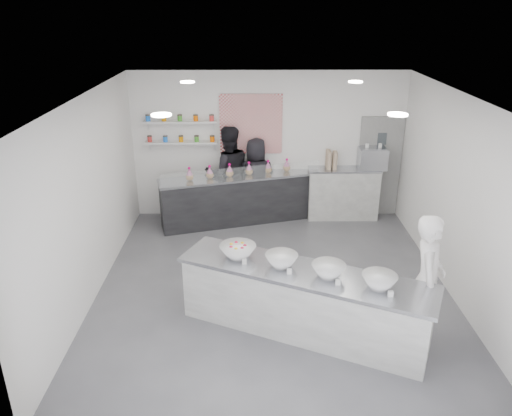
{
  "coord_description": "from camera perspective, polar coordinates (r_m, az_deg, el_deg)",
  "views": [
    {
      "loc": [
        -0.33,
        -6.86,
        4.22
      ],
      "look_at": [
        -0.27,
        0.4,
        1.2
      ],
      "focal_mm": 35.0,
      "sensor_mm": 36.0,
      "label": 1
    }
  ],
  "objects": [
    {
      "name": "cookie_bags",
      "position": [
        9.93,
        -1.91,
        4.44
      ],
      "size": [
        2.11,
        0.74,
        0.27
      ],
      "primitive_type": null,
      "rotation": [
        0.0,
        0.0,
        0.28
      ],
      "color": "#CD62A2",
      "rests_on": "back_bar"
    },
    {
      "name": "staff_right",
      "position": [
        10.26,
        0.02,
        3.37
      ],
      "size": [
        0.84,
        0.56,
        1.7
      ],
      "primitive_type": "imported",
      "rotation": [
        0.0,
        0.0,
        3.12
      ],
      "color": "black",
      "rests_on": "floor"
    },
    {
      "name": "back_bar",
      "position": [
        10.15,
        -1.87,
        1.03
      ],
      "size": [
        3.26,
        1.46,
        1.0
      ],
      "primitive_type": "cube",
      "rotation": [
        0.0,
        0.0,
        0.28
      ],
      "color": "black",
      "rests_on": "floor"
    },
    {
      "name": "left_wall",
      "position": [
        7.77,
        -18.59,
        0.83
      ],
      "size": [
        0.0,
        6.0,
        6.0
      ],
      "primitive_type": "plane",
      "rotation": [
        1.57,
        0.0,
        1.57
      ],
      "color": "white",
      "rests_on": "floor"
    },
    {
      "name": "jar_shelf_upper",
      "position": [
        10.11,
        -8.66,
        9.73
      ],
      "size": [
        1.45,
        0.22,
        0.04
      ],
      "primitive_type": "cube",
      "color": "silver",
      "rests_on": "back_wall"
    },
    {
      "name": "pattern_panel",
      "position": [
        10.1,
        -0.58,
        9.55
      ],
      "size": [
        1.25,
        0.03,
        1.2
      ],
      "primitive_type": "cube",
      "color": "#BE3439",
      "rests_on": "back_wall"
    },
    {
      "name": "downlight_3",
      "position": [
        8.73,
        11.3,
        13.96
      ],
      "size": [
        0.24,
        0.24,
        0.02
      ],
      "primitive_type": "cylinder",
      "color": "white",
      "rests_on": "ceiling"
    },
    {
      "name": "right_wall",
      "position": [
        8.0,
        22.21,
        0.93
      ],
      "size": [
        0.0,
        6.0,
        6.0
      ],
      "primitive_type": "plane",
      "rotation": [
        1.57,
        0.0,
        -1.57
      ],
      "color": "white",
      "rests_on": "floor"
    },
    {
      "name": "downlight_2",
      "position": [
        8.62,
        -7.84,
        14.08
      ],
      "size": [
        0.24,
        0.24,
        0.02
      ],
      "primitive_type": "cylinder",
      "color": "white",
      "rests_on": "ceiling"
    },
    {
      "name": "downlight_1",
      "position": [
        6.24,
        15.89,
        10.24
      ],
      "size": [
        0.24,
        0.24,
        0.02
      ],
      "primitive_type": "cylinder",
      "color": "white",
      "rests_on": "ceiling"
    },
    {
      "name": "espresso_ledge",
      "position": [
        10.49,
        9.88,
        1.66
      ],
      "size": [
        1.45,
        0.46,
        1.08
      ],
      "primitive_type": "cube",
      "color": "#A1A19B",
      "rests_on": "floor"
    },
    {
      "name": "cup_stacks",
      "position": [
        10.22,
        8.66,
        5.43
      ],
      "size": [
        0.27,
        0.24,
        0.36
      ],
      "primitive_type": null,
      "color": "tan",
      "rests_on": "espresso_ledge"
    },
    {
      "name": "downlight_0",
      "position": [
        6.09,
        -10.77,
        10.41
      ],
      "size": [
        0.24,
        0.24,
        0.02
      ],
      "primitive_type": "cylinder",
      "color": "white",
      "rests_on": "ceiling"
    },
    {
      "name": "back_door",
      "position": [
        10.66,
        13.88,
        4.58
      ],
      "size": [
        0.88,
        0.04,
        2.1
      ],
      "primitive_type": "cube",
      "color": "gray",
      "rests_on": "floor"
    },
    {
      "name": "staff_left",
      "position": [
        10.23,
        -3.2,
        4.01
      ],
      "size": [
        1.09,
        0.93,
        1.95
      ],
      "primitive_type": "imported",
      "rotation": [
        0.0,
        0.0,
        3.36
      ],
      "color": "black",
      "rests_on": "floor"
    },
    {
      "name": "jar_shelf_lower",
      "position": [
        10.21,
        -8.52,
        7.43
      ],
      "size": [
        1.45,
        0.22,
        0.04
      ],
      "primitive_type": "cube",
      "color": "silver",
      "rests_on": "back_wall"
    },
    {
      "name": "back_wall",
      "position": [
        10.24,
        1.4,
        7.13
      ],
      "size": [
        5.5,
        0.0,
        5.5
      ],
      "primitive_type": "plane",
      "rotation": [
        1.57,
        0.0,
        0.0
      ],
      "color": "white",
      "rests_on": "floor"
    },
    {
      "name": "prep_bowls",
      "position": [
        6.59,
        5.57,
        -6.55
      ],
      "size": [
        2.4,
        1.5,
        0.18
      ],
      "primitive_type": null,
      "rotation": [
        0.0,
        0.0,
        -0.43
      ],
      "color": "white",
      "rests_on": "prep_counter"
    },
    {
      "name": "prep_counter",
      "position": [
        6.88,
        5.39,
        -10.61
      ],
      "size": [
        3.44,
        2.15,
        0.94
      ],
      "primitive_type": "cube",
      "rotation": [
        0.0,
        0.0,
        -0.43
      ],
      "color": "#A1A19B",
      "rests_on": "floor"
    },
    {
      "name": "floor",
      "position": [
        8.06,
        1.96,
        -9.02
      ],
      "size": [
        6.0,
        6.0,
        0.0
      ],
      "primitive_type": "plane",
      "color": "#515156",
      "rests_on": "ground"
    },
    {
      "name": "preserve_jars",
      "position": [
        10.12,
        -8.63,
        8.93
      ],
      "size": [
        1.45,
        0.1,
        0.56
      ],
      "primitive_type": null,
      "color": "red",
      "rests_on": "jar_shelf_lower"
    },
    {
      "name": "ceiling",
      "position": [
        6.98,
        2.3,
        12.47
      ],
      "size": [
        6.0,
        6.0,
        0.0
      ],
      "primitive_type": "plane",
      "rotation": [
        3.14,
        0.0,
        0.0
      ],
      "color": "white",
      "rests_on": "floor"
    },
    {
      "name": "label_cards",
      "position": [
        6.23,
        8.11,
        -9.14
      ],
      "size": [
        2.01,
        0.04,
        0.07
      ],
      "primitive_type": null,
      "color": "white",
      "rests_on": "prep_counter"
    },
    {
      "name": "sneeze_guard",
      "position": [
        9.68,
        -1.48,
        3.95
      ],
      "size": [
        3.05,
        0.9,
        0.27
      ],
      "primitive_type": "cube",
      "rotation": [
        0.0,
        0.0,
        0.28
      ],
      "color": "white",
      "rests_on": "back_bar"
    },
    {
      "name": "espresso_machine",
      "position": [
        10.37,
        13.17,
        5.53
      ],
      "size": [
        0.55,
        0.38,
        0.42
      ],
      "primitive_type": "cube",
      "color": "#93969E",
      "rests_on": "espresso_ledge"
    },
    {
      "name": "woman_prep",
      "position": [
        6.89,
        18.96,
        -7.69
      ],
      "size": [
        0.61,
        0.75,
        1.79
      ],
      "primitive_type": "imported",
      "rotation": [
        0.0,
        0.0,
        1.25
      ],
      "color": "white",
      "rests_on": "floor"
    }
  ]
}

